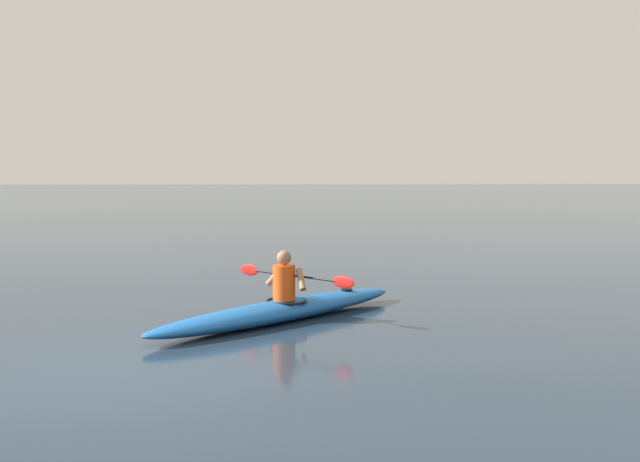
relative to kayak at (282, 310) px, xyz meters
name	(u,v)px	position (x,y,z in m)	size (l,w,h in m)	color
ground_plane	(105,376)	(1.86, 2.96, -0.15)	(160.00, 160.00, 0.00)	#1E2D3D
kayak	(282,310)	(0.00, 0.00, 0.00)	(3.88, 3.89, 0.29)	#1959A5
kayaker	(285,279)	(-0.05, -0.06, 0.45)	(1.66, 1.65, 0.72)	#E04C14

